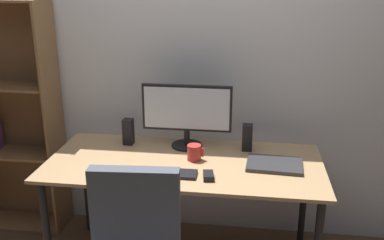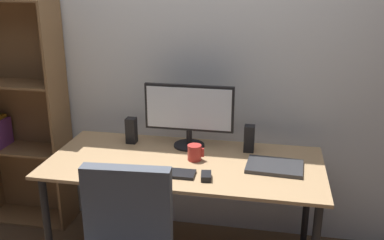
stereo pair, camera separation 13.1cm
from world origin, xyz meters
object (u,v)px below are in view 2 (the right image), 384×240
Objects in this scene: desk at (185,173)px; bookshelf at (19,117)px; speaker_left at (131,130)px; keyboard at (169,173)px; mouse at (206,176)px; monitor at (189,111)px; speaker_right at (249,139)px; laptop at (275,166)px; coffee_mug at (195,153)px.

desk is 1.38m from bookshelf.
keyboard is at bearing -49.54° from speaker_left.
monitor is at bearing 104.17° from mouse.
bookshelf is at bearing 164.15° from desk.
laptop is at bearing -53.77° from speaker_right.
speaker_right is at bearing 56.85° from mouse.
laptop is (0.53, 0.00, 0.09)m from desk.
coffee_mug is at bearing -179.36° from laptop.
desk is 16.50× the size of coffee_mug.
laptop is (0.37, 0.21, -0.01)m from mouse.
speaker_left is (-0.94, 0.22, 0.07)m from laptop.
laptop is 0.29m from speaker_right.
speaker_right is (0.39, -0.01, -0.15)m from monitor.
desk is 0.49m from speaker_left.
laptop reaches higher than keyboard.
speaker_right is (0.31, 0.20, 0.04)m from coffee_mug.
desk is 5.67× the size of keyboard.
speaker_right is at bearing 31.63° from desk.
bookshelf is (-1.68, 0.15, -0.02)m from speaker_right.
monitor is 0.29m from coffee_mug.
laptop is (0.55, -0.23, -0.23)m from monitor.
keyboard is 1.71× the size of speaker_left.
speaker_left is (-0.57, 0.44, 0.07)m from mouse.
desk is 2.88× the size of monitor.
coffee_mug reaches higher than keyboard.
speaker_left is (-0.36, 0.42, 0.08)m from keyboard.
speaker_left is at bearing 129.93° from keyboard.
speaker_right is at bearing -1.17° from monitor.
laptop is (0.58, 0.20, 0.00)m from keyboard.
mouse is (0.18, -0.45, -0.22)m from monitor.
monitor is at bearing 85.91° from keyboard.
mouse is at bearing -146.17° from laptop.
speaker_right reaches higher than mouse.
monitor is (-0.02, 0.23, 0.32)m from desk.
bookshelf is at bearing 173.89° from monitor.
mouse is at bearing -114.80° from speaker_right.
desk is 5.14× the size of laptop.
bookshelf is at bearing 165.84° from coffee_mug.
bookshelf is (-1.48, 0.58, 0.05)m from mouse.
mouse is 1.59m from bookshelf.
monitor is 3.36× the size of speaker_right.
monitor reaches higher than speaker_left.
monitor is 1.32m from bookshelf.
monitor is 0.49m from keyboard.
coffee_mug is at bearing 64.76° from keyboard.
bookshelf is at bearing 175.02° from speaker_right.
speaker_left reaches higher than coffee_mug.
monitor is at bearing 94.59° from desk.
coffee_mug is (0.08, -0.21, -0.19)m from monitor.
speaker_left is 0.77m from speaker_right.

